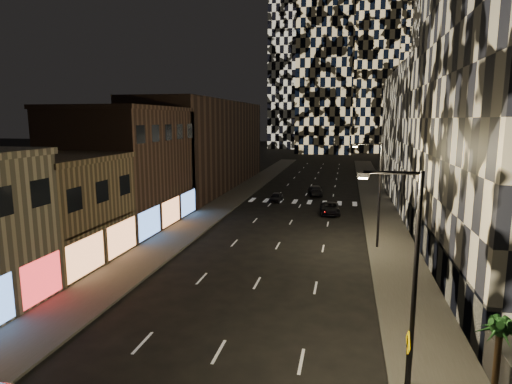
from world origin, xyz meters
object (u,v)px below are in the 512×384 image
at_px(streetlight_far, 377,188).
at_px(car_dark_oncoming, 315,190).
at_px(streetlight_near, 410,265).
at_px(ped_sign, 407,353).
at_px(palm_tree, 500,334).
at_px(car_dark_midlane, 276,197).
at_px(car_dark_rightlane, 330,208).

xyz_separation_m(streetlight_far, car_dark_oncoming, (-7.01, 25.73, -4.63)).
distance_m(streetlight_near, ped_sign, 3.39).
bearing_deg(car_dark_oncoming, palm_tree, 94.60).
xyz_separation_m(streetlight_near, car_dark_midlane, (-11.85, 39.27, -4.72)).
xyz_separation_m(streetlight_far, car_dark_rightlane, (-4.35, 13.14, -4.69)).
height_order(streetlight_near, ped_sign, streetlight_near).
bearing_deg(palm_tree, car_dark_midlane, 110.40).
distance_m(car_dark_midlane, car_dark_oncoming, 8.08).
distance_m(streetlight_near, car_dark_midlane, 41.29).
bearing_deg(car_dark_rightlane, car_dark_midlane, 136.01).
distance_m(streetlight_near, car_dark_rightlane, 33.75).
distance_m(car_dark_oncoming, car_dark_rightlane, 12.86).
relative_size(streetlight_near, car_dark_rightlane, 1.88).
bearing_deg(streetlight_far, streetlight_near, -90.00).
bearing_deg(car_dark_oncoming, car_dark_midlane, 45.47).
distance_m(streetlight_near, palm_tree, 3.93).
xyz_separation_m(streetlight_near, streetlight_far, (0.00, 20.00, 0.00)).
bearing_deg(car_dark_midlane, ped_sign, -71.11).
height_order(streetlight_far, ped_sign, streetlight_far).
relative_size(streetlight_near, streetlight_far, 1.00).
height_order(streetlight_far, car_dark_midlane, streetlight_far).
distance_m(ped_sign, palm_tree, 3.38).
bearing_deg(streetlight_far, car_dark_rightlane, 108.34).
height_order(streetlight_far, car_dark_rightlane, streetlight_far).
relative_size(streetlight_near, ped_sign, 3.05).
distance_m(streetlight_near, streetlight_far, 20.00).
xyz_separation_m(ped_sign, palm_tree, (3.20, 0.12, 1.08)).
relative_size(streetlight_near, car_dark_oncoming, 1.80).
distance_m(streetlight_far, car_dark_rightlane, 14.61).
bearing_deg(streetlight_near, streetlight_far, 90.00).
relative_size(streetlight_far, car_dark_rightlane, 1.88).
bearing_deg(ped_sign, streetlight_near, 88.31).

